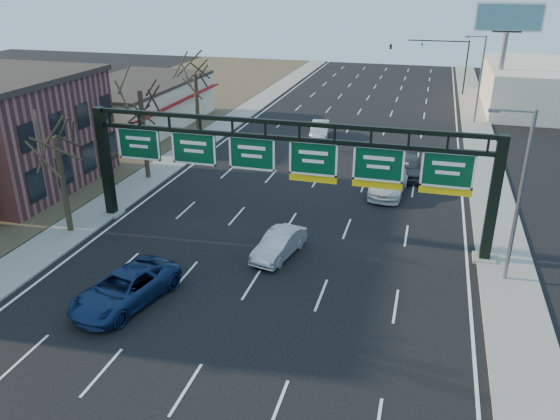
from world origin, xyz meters
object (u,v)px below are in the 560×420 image
(car_blue_suv, at_px, (125,288))
(car_silver_sedan, at_px, (279,244))
(sign_gantry, at_px, (285,164))
(car_white_wagon, at_px, (389,182))

(car_blue_suv, distance_m, car_silver_sedan, 8.84)
(sign_gantry, height_order, car_white_wagon, sign_gantry)
(sign_gantry, bearing_deg, car_blue_suv, -120.68)
(car_white_wagon, bearing_deg, car_silver_sedan, -109.49)
(sign_gantry, height_order, car_blue_suv, sign_gantry)
(sign_gantry, relative_size, car_blue_suv, 4.21)
(car_blue_suv, bearing_deg, sign_gantry, 72.97)
(car_silver_sedan, distance_m, car_white_wagon, 12.54)
(car_blue_suv, bearing_deg, car_white_wagon, 72.57)
(car_blue_suv, distance_m, car_white_wagon, 21.15)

